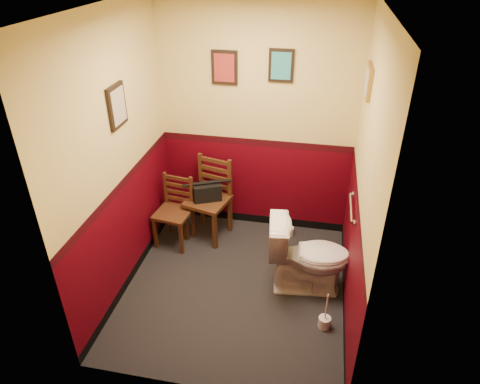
# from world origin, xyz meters

# --- Properties ---
(floor) EXTENTS (2.20, 2.40, 0.00)m
(floor) POSITION_xyz_m (0.00, 0.00, 0.00)
(floor) COLOR black
(floor) RESTS_ON ground
(ceiling) EXTENTS (2.20, 2.40, 0.00)m
(ceiling) POSITION_xyz_m (0.00, 0.00, 2.70)
(ceiling) COLOR silver
(ceiling) RESTS_ON ground
(wall_back) EXTENTS (2.20, 0.00, 2.70)m
(wall_back) POSITION_xyz_m (0.00, 1.20, 1.35)
(wall_back) COLOR #42020C
(wall_back) RESTS_ON ground
(wall_front) EXTENTS (2.20, 0.00, 2.70)m
(wall_front) POSITION_xyz_m (0.00, -1.20, 1.35)
(wall_front) COLOR #42020C
(wall_front) RESTS_ON ground
(wall_left) EXTENTS (0.00, 2.40, 2.70)m
(wall_left) POSITION_xyz_m (-1.10, 0.00, 1.35)
(wall_left) COLOR #42020C
(wall_left) RESTS_ON ground
(wall_right) EXTENTS (0.00, 2.40, 2.70)m
(wall_right) POSITION_xyz_m (1.10, 0.00, 1.35)
(wall_right) COLOR #42020C
(wall_right) RESTS_ON ground
(grab_bar) EXTENTS (0.05, 0.56, 0.06)m
(grab_bar) POSITION_xyz_m (1.07, 0.25, 0.95)
(grab_bar) COLOR silver
(grab_bar) RESTS_ON wall_right
(framed_print_back_a) EXTENTS (0.28, 0.04, 0.36)m
(framed_print_back_a) POSITION_xyz_m (-0.35, 1.18, 1.95)
(framed_print_back_a) COLOR black
(framed_print_back_a) RESTS_ON wall_back
(framed_print_back_b) EXTENTS (0.26, 0.04, 0.34)m
(framed_print_back_b) POSITION_xyz_m (0.25, 1.18, 2.00)
(framed_print_back_b) COLOR black
(framed_print_back_b) RESTS_ON wall_back
(framed_print_left) EXTENTS (0.04, 0.30, 0.38)m
(framed_print_left) POSITION_xyz_m (-1.08, 0.10, 1.85)
(framed_print_left) COLOR black
(framed_print_left) RESTS_ON wall_left
(framed_print_right) EXTENTS (0.04, 0.34, 0.28)m
(framed_print_right) POSITION_xyz_m (1.08, 0.60, 2.05)
(framed_print_right) COLOR olive
(framed_print_right) RESTS_ON wall_right
(toilet) EXTENTS (0.87, 0.55, 0.81)m
(toilet) POSITION_xyz_m (0.72, 0.14, 0.40)
(toilet) COLOR white
(toilet) RESTS_ON floor
(toilet_brush) EXTENTS (0.11, 0.11, 0.41)m
(toilet_brush) POSITION_xyz_m (0.92, -0.37, 0.07)
(toilet_brush) COLOR silver
(toilet_brush) RESTS_ON floor
(chair_left) EXTENTS (0.44, 0.44, 0.83)m
(chair_left) POSITION_xyz_m (-0.84, 0.64, 0.41)
(chair_left) COLOR #4D2B17
(chair_left) RESTS_ON floor
(chair_right) EXTENTS (0.55, 0.55, 0.97)m
(chair_right) POSITION_xyz_m (-0.49, 0.87, 0.49)
(chair_right) COLOR #4D2B17
(chair_right) RESTS_ON floor
(handbag) EXTENTS (0.36, 0.28, 0.23)m
(handbag) POSITION_xyz_m (-0.50, 0.82, 0.61)
(handbag) COLOR black
(handbag) RESTS_ON chair_right
(tp_stack) EXTENTS (0.23, 0.12, 0.20)m
(tp_stack) POSITION_xyz_m (0.40, 1.02, 0.08)
(tp_stack) COLOR silver
(tp_stack) RESTS_ON floor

